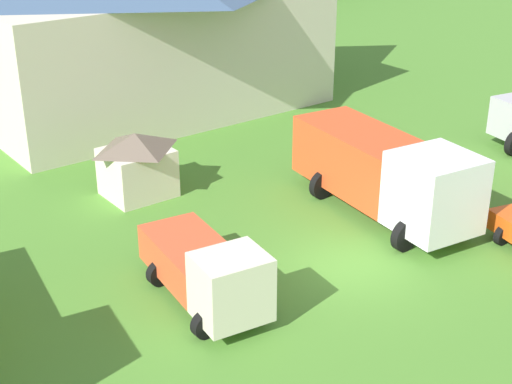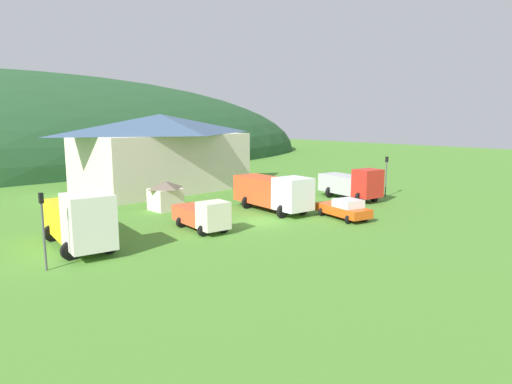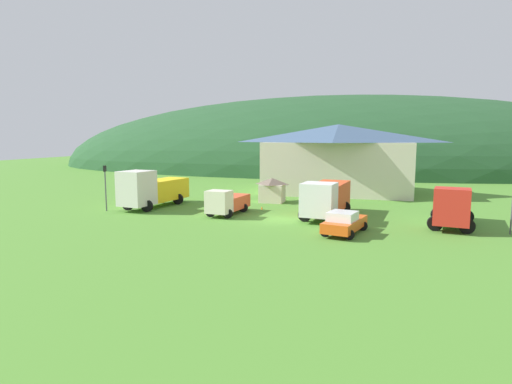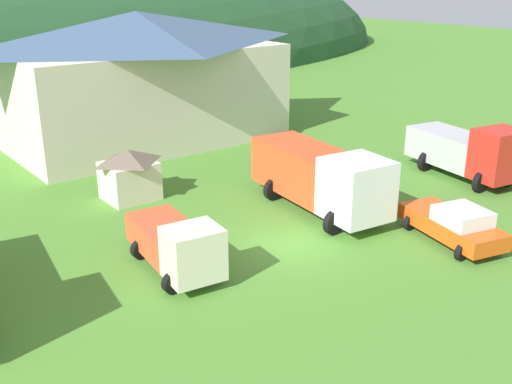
{
  "view_description": "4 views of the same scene",
  "coord_description": "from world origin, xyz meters",
  "px_view_note": "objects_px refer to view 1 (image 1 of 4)",
  "views": [
    {
      "loc": [
        -15.05,
        -15.17,
        12.28
      ],
      "look_at": [
        -1.3,
        2.9,
        2.04
      ],
      "focal_mm": 52.68,
      "sensor_mm": 36.0,
      "label": 1
    },
    {
      "loc": [
        -24.58,
        -25.19,
        8.23
      ],
      "look_at": [
        2.1,
        2.27,
        1.89
      ],
      "focal_mm": 32.39,
      "sensor_mm": 36.0,
      "label": 2
    },
    {
      "loc": [
        7.6,
        -33.99,
        6.79
      ],
      "look_at": [
        -2.86,
        4.3,
        1.67
      ],
      "focal_mm": 29.61,
      "sensor_mm": 36.0,
      "label": 3
    },
    {
      "loc": [
        -15.04,
        -17.21,
        10.84
      ],
      "look_at": [
        0.32,
        2.33,
        1.68
      ],
      "focal_mm": 42.33,
      "sensor_mm": 36.0,
      "label": 4
    }
  ],
  "objects_px": {
    "light_truck_cream": "(208,271)",
    "heavy_rig_white": "(386,171)",
    "play_shed_cream": "(137,164)",
    "traffic_cone_near_pickup": "(206,238)",
    "depot_building": "(142,25)"
  },
  "relations": [
    {
      "from": "light_truck_cream",
      "to": "heavy_rig_white",
      "type": "bearing_deg",
      "value": 105.03
    },
    {
      "from": "play_shed_cream",
      "to": "traffic_cone_near_pickup",
      "type": "bearing_deg",
      "value": -89.05
    },
    {
      "from": "heavy_rig_white",
      "to": "light_truck_cream",
      "type": "bearing_deg",
      "value": -75.17
    },
    {
      "from": "play_shed_cream",
      "to": "light_truck_cream",
      "type": "distance_m",
      "value": 8.54
    },
    {
      "from": "play_shed_cream",
      "to": "heavy_rig_white",
      "type": "relative_size",
      "value": 0.32
    },
    {
      "from": "heavy_rig_white",
      "to": "depot_building",
      "type": "bearing_deg",
      "value": -171.48
    },
    {
      "from": "traffic_cone_near_pickup",
      "to": "light_truck_cream",
      "type": "bearing_deg",
      "value": -122.48
    },
    {
      "from": "heavy_rig_white",
      "to": "traffic_cone_near_pickup",
      "type": "relative_size",
      "value": 14.14
    },
    {
      "from": "depot_building",
      "to": "heavy_rig_white",
      "type": "bearing_deg",
      "value": -88.73
    },
    {
      "from": "play_shed_cream",
      "to": "traffic_cone_near_pickup",
      "type": "relative_size",
      "value": 4.48
    },
    {
      "from": "play_shed_cream",
      "to": "light_truck_cream",
      "type": "relative_size",
      "value": 0.48
    },
    {
      "from": "traffic_cone_near_pickup",
      "to": "depot_building",
      "type": "bearing_deg",
      "value": 67.75
    },
    {
      "from": "depot_building",
      "to": "traffic_cone_near_pickup",
      "type": "distance_m",
      "value": 16.23
    },
    {
      "from": "depot_building",
      "to": "light_truck_cream",
      "type": "distance_m",
      "value": 20.13
    },
    {
      "from": "light_truck_cream",
      "to": "heavy_rig_white",
      "type": "distance_m",
      "value": 8.7
    }
  ]
}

